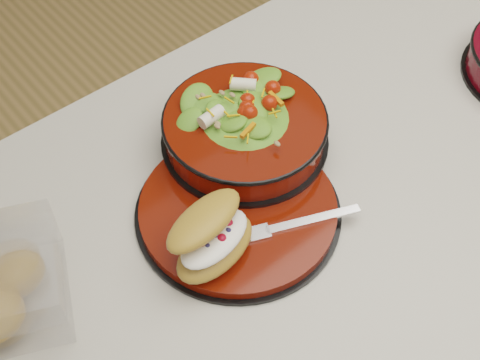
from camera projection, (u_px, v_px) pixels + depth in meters
island_counter at (300, 327)px, 1.30m from camera, size 1.24×0.74×0.90m
dinner_plate at (239, 210)px, 0.91m from camera, size 0.28×0.28×0.02m
salad_bowl at (245, 124)px, 0.95m from camera, size 0.24×0.24×0.10m
croissant at (212, 236)px, 0.83m from camera, size 0.13×0.10×0.07m
fork at (296, 224)px, 0.88m from camera, size 0.16×0.08×0.00m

